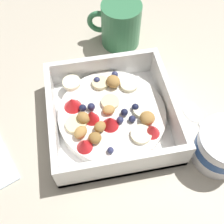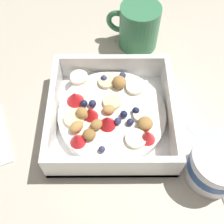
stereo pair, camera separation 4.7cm
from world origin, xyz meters
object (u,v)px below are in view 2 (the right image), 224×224
at_px(spoon, 201,138).
at_px(yogurt_cup, 216,165).
at_px(fruit_bowl, 111,115).
at_px(coffee_mug, 138,27).

xyz_separation_m(spoon, yogurt_cup, (-0.00, 0.06, 0.03)).
bearing_deg(spoon, fruit_bowl, -13.22).
xyz_separation_m(fruit_bowl, spoon, (-0.15, 0.04, -0.02)).
bearing_deg(coffee_mug, yogurt_cup, 108.99).
bearing_deg(coffee_mug, fruit_bowl, 74.30).
bearing_deg(yogurt_cup, spoon, -86.86).
bearing_deg(fruit_bowl, coffee_mug, -105.70).
distance_m(fruit_bowl, coffee_mug, 0.20).
xyz_separation_m(fruit_bowl, coffee_mug, (-0.05, -0.19, 0.02)).
relative_size(fruit_bowl, coffee_mug, 1.91).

